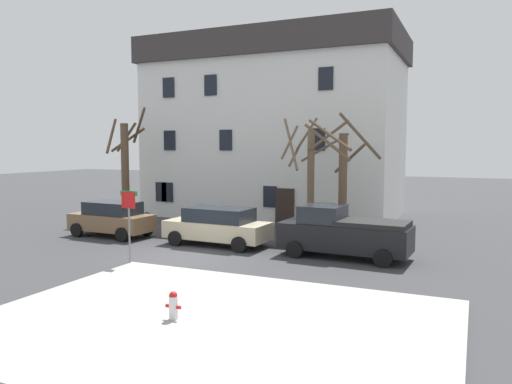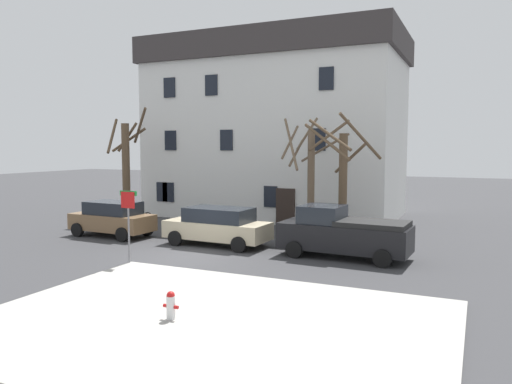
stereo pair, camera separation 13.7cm
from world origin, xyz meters
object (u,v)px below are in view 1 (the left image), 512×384
(tree_bare_near, at_px, (125,166))
(street_sign_pole, at_px, (129,214))
(tree_bare_mid, at_px, (309,175))
(pickup_truck_black, at_px, (343,233))
(bicycle_leaning, at_px, (140,218))
(car_brown_wagon, at_px, (112,218))
(tree_bare_far, at_px, (342,176))
(car_beige_wagon, at_px, (218,226))
(fire_hydrant, at_px, (173,305))
(building_main, at_px, (275,127))

(tree_bare_near, xyz_separation_m, street_sign_pole, (7.16, -8.82, -1.31))
(street_sign_pole, bearing_deg, tree_bare_mid, 64.11)
(pickup_truck_black, bearing_deg, bicycle_leaning, 163.76)
(car_brown_wagon, relative_size, pickup_truck_black, 0.82)
(tree_bare_far, xyz_separation_m, bicycle_leaning, (-11.82, 0.40, -2.68))
(tree_bare_near, relative_size, pickup_truck_black, 1.28)
(tree_bare_mid, distance_m, car_beige_wagon, 5.32)
(bicycle_leaning, bearing_deg, tree_bare_near, 159.33)
(fire_hydrant, height_order, street_sign_pole, street_sign_pole)
(tree_bare_near, distance_m, fire_hydrant, 18.14)
(car_beige_wagon, height_order, street_sign_pole, street_sign_pole)
(car_brown_wagon, bearing_deg, fire_hydrant, -43.55)
(bicycle_leaning, bearing_deg, street_sign_pole, -54.89)
(car_beige_wagon, bearing_deg, car_brown_wagon, -178.45)
(tree_bare_mid, height_order, street_sign_pole, tree_bare_mid)
(car_brown_wagon, distance_m, pickup_truck_black, 11.56)
(pickup_truck_black, relative_size, bicycle_leaning, 2.99)
(tree_bare_far, height_order, bicycle_leaning, tree_bare_far)
(building_main, relative_size, car_brown_wagon, 3.68)
(tree_bare_near, distance_m, tree_bare_far, 13.16)
(tree_bare_far, xyz_separation_m, pickup_truck_black, (0.93, -3.31, -2.06))
(building_main, height_order, car_beige_wagon, building_main)
(tree_bare_mid, xyz_separation_m, car_beige_wagon, (-3.00, -3.83, -2.15))
(bicycle_leaning, bearing_deg, car_brown_wagon, -72.42)
(tree_bare_near, xyz_separation_m, fire_hydrant, (12.02, -13.30, -2.78))
(tree_bare_mid, bearing_deg, bicycle_leaning, -178.63)
(pickup_truck_black, bearing_deg, fire_hydrant, -102.64)
(tree_bare_near, relative_size, car_brown_wagon, 1.55)
(building_main, bearing_deg, tree_bare_mid, -56.65)
(tree_bare_near, height_order, fire_hydrant, tree_bare_near)
(tree_bare_mid, xyz_separation_m, tree_bare_far, (1.81, -0.64, 0.01))
(tree_bare_far, distance_m, bicycle_leaning, 12.13)
(building_main, xyz_separation_m, street_sign_pole, (0.30, -15.34, -3.71))
(tree_bare_far, xyz_separation_m, fire_hydrant, (-1.11, -12.40, -2.56))
(car_beige_wagon, bearing_deg, street_sign_pole, -103.79)
(tree_bare_far, relative_size, car_beige_wagon, 1.22)
(tree_bare_mid, distance_m, fire_hydrant, 13.31)
(car_brown_wagon, distance_m, street_sign_pole, 6.61)
(tree_bare_mid, distance_m, pickup_truck_black, 5.23)
(tree_bare_near, relative_size, street_sign_pole, 2.39)
(street_sign_pole, bearing_deg, building_main, 91.13)
(car_beige_wagon, distance_m, street_sign_pole, 4.99)
(tree_bare_mid, distance_m, street_sign_pole, 9.58)
(tree_bare_mid, bearing_deg, car_brown_wagon, -155.66)
(car_brown_wagon, bearing_deg, building_main, 67.96)
(street_sign_pole, bearing_deg, tree_bare_far, 52.99)
(building_main, height_order, pickup_truck_black, building_main)
(bicycle_leaning, bearing_deg, car_beige_wagon, -27.13)
(tree_bare_far, distance_m, car_brown_wagon, 11.35)
(fire_hydrant, bearing_deg, tree_bare_far, 84.89)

